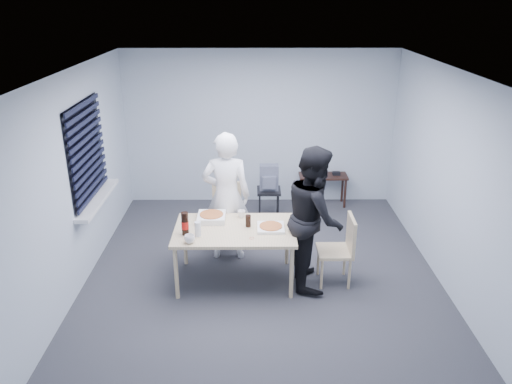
{
  "coord_description": "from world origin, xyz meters",
  "views": [
    {
      "loc": [
        -0.12,
        -5.67,
        3.4
      ],
      "look_at": [
        -0.08,
        0.1,
        1.1
      ],
      "focal_mm": 35.0,
      "sensor_mm": 36.0,
      "label": 1
    }
  ],
  "objects_px": {
    "person_black": "(314,217)",
    "chair_right": "(342,245)",
    "mug_a": "(190,239)",
    "side_table": "(323,180)",
    "dining_table": "(235,233)",
    "person_white": "(226,197)",
    "mug_b": "(241,214)",
    "chair_far": "(227,209)",
    "soda_bottle": "(185,224)",
    "backpack": "(269,178)",
    "stool": "(269,196)"
  },
  "relations": [
    {
      "from": "chair_far",
      "to": "backpack",
      "type": "height_order",
      "value": "backpack"
    },
    {
      "from": "chair_far",
      "to": "soda_bottle",
      "type": "height_order",
      "value": "soda_bottle"
    },
    {
      "from": "dining_table",
      "to": "person_black",
      "type": "xyz_separation_m",
      "value": [
        0.97,
        -0.02,
        0.22
      ]
    },
    {
      "from": "dining_table",
      "to": "mug_b",
      "type": "bearing_deg",
      "value": 77.15
    },
    {
      "from": "chair_far",
      "to": "side_table",
      "type": "height_order",
      "value": "chair_far"
    },
    {
      "from": "person_white",
      "to": "dining_table",
      "type": "bearing_deg",
      "value": 101.3
    },
    {
      "from": "soda_bottle",
      "to": "stool",
      "type": "bearing_deg",
      "value": 61.89
    },
    {
      "from": "chair_right",
      "to": "backpack",
      "type": "height_order",
      "value": "backpack"
    },
    {
      "from": "chair_right",
      "to": "person_white",
      "type": "relative_size",
      "value": 0.5
    },
    {
      "from": "person_black",
      "to": "chair_right",
      "type": "bearing_deg",
      "value": -94.8
    },
    {
      "from": "side_table",
      "to": "backpack",
      "type": "height_order",
      "value": "backpack"
    },
    {
      "from": "chair_far",
      "to": "backpack",
      "type": "xyz_separation_m",
      "value": [
        0.63,
        0.73,
        0.2
      ]
    },
    {
      "from": "person_white",
      "to": "mug_a",
      "type": "distance_m",
      "value": 1.08
    },
    {
      "from": "stool",
      "to": "soda_bottle",
      "type": "bearing_deg",
      "value": -118.11
    },
    {
      "from": "stool",
      "to": "mug_b",
      "type": "xyz_separation_m",
      "value": [
        -0.4,
        -1.5,
        0.36
      ]
    },
    {
      "from": "chair_far",
      "to": "side_table",
      "type": "distance_m",
      "value": 2.07
    },
    {
      "from": "person_white",
      "to": "mug_b",
      "type": "bearing_deg",
      "value": 124.1
    },
    {
      "from": "dining_table",
      "to": "soda_bottle",
      "type": "bearing_deg",
      "value": -165.54
    },
    {
      "from": "backpack",
      "to": "chair_far",
      "type": "bearing_deg",
      "value": -153.86
    },
    {
      "from": "chair_right",
      "to": "mug_a",
      "type": "height_order",
      "value": "chair_right"
    },
    {
      "from": "mug_b",
      "to": "soda_bottle",
      "type": "bearing_deg",
      "value": -143.51
    },
    {
      "from": "dining_table",
      "to": "person_black",
      "type": "height_order",
      "value": "person_black"
    },
    {
      "from": "side_table",
      "to": "mug_a",
      "type": "distance_m",
      "value": 3.42
    },
    {
      "from": "person_black",
      "to": "mug_b",
      "type": "relative_size",
      "value": 17.7
    },
    {
      "from": "chair_far",
      "to": "person_black",
      "type": "distance_m",
      "value": 1.62
    },
    {
      "from": "chair_far",
      "to": "person_black",
      "type": "relative_size",
      "value": 0.5
    },
    {
      "from": "chair_far",
      "to": "person_black",
      "type": "bearing_deg",
      "value": -44.68
    },
    {
      "from": "dining_table",
      "to": "stool",
      "type": "bearing_deg",
      "value": 75.39
    },
    {
      "from": "person_white",
      "to": "mug_a",
      "type": "xyz_separation_m",
      "value": [
        -0.38,
        -1.01,
        -0.12
      ]
    },
    {
      "from": "person_white",
      "to": "mug_b",
      "type": "relative_size",
      "value": 17.7
    },
    {
      "from": "mug_a",
      "to": "soda_bottle",
      "type": "relative_size",
      "value": 0.43
    },
    {
      "from": "dining_table",
      "to": "person_white",
      "type": "distance_m",
      "value": 0.69
    },
    {
      "from": "stool",
      "to": "person_black",
      "type": "bearing_deg",
      "value": -75.17
    },
    {
      "from": "person_black",
      "to": "backpack",
      "type": "bearing_deg",
      "value": 14.93
    },
    {
      "from": "backpack",
      "to": "mug_b",
      "type": "distance_m",
      "value": 1.54
    },
    {
      "from": "dining_table",
      "to": "mug_a",
      "type": "height_order",
      "value": "mug_a"
    },
    {
      "from": "person_black",
      "to": "soda_bottle",
      "type": "distance_m",
      "value": 1.56
    },
    {
      "from": "chair_right",
      "to": "mug_a",
      "type": "relative_size",
      "value": 7.24
    },
    {
      "from": "person_white",
      "to": "mug_a",
      "type": "bearing_deg",
      "value": 69.47
    },
    {
      "from": "person_black",
      "to": "side_table",
      "type": "relative_size",
      "value": 2.19
    },
    {
      "from": "dining_table",
      "to": "person_white",
      "type": "bearing_deg",
      "value": 101.3
    },
    {
      "from": "person_black",
      "to": "stool",
      "type": "relative_size",
      "value": 3.44
    },
    {
      "from": "person_black",
      "to": "stool",
      "type": "height_order",
      "value": "person_black"
    },
    {
      "from": "chair_right",
      "to": "side_table",
      "type": "bearing_deg",
      "value": 87.74
    },
    {
      "from": "stool",
      "to": "mug_a",
      "type": "distance_m",
      "value": 2.44
    },
    {
      "from": "side_table",
      "to": "stool",
      "type": "distance_m",
      "value": 1.12
    },
    {
      "from": "mug_b",
      "to": "mug_a",
      "type": "bearing_deg",
      "value": -129.53
    },
    {
      "from": "dining_table",
      "to": "backpack",
      "type": "bearing_deg",
      "value": 75.29
    },
    {
      "from": "chair_far",
      "to": "soda_bottle",
      "type": "relative_size",
      "value": 3.13
    },
    {
      "from": "stool",
      "to": "backpack",
      "type": "height_order",
      "value": "backpack"
    }
  ]
}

